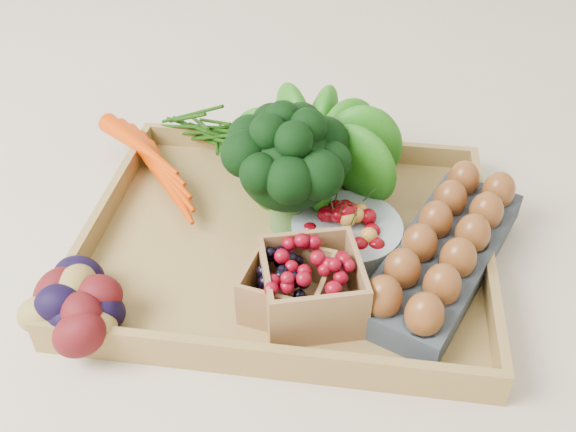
# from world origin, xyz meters

# --- Properties ---
(ground) EXTENTS (4.00, 4.00, 0.00)m
(ground) POSITION_xyz_m (0.00, 0.00, 0.00)
(ground) COLOR beige
(ground) RESTS_ON ground
(tray) EXTENTS (0.55, 0.45, 0.01)m
(tray) POSITION_xyz_m (0.00, 0.00, 0.01)
(tray) COLOR #9D7D42
(tray) RESTS_ON ground
(carrots) EXTENTS (0.22, 0.16, 0.05)m
(carrots) POSITION_xyz_m (-0.22, 0.12, 0.04)
(carrots) COLOR #D13600
(carrots) RESTS_ON tray
(lettuce) EXTENTS (0.17, 0.17, 0.17)m
(lettuce) POSITION_xyz_m (0.02, 0.13, 0.10)
(lettuce) COLOR #0F550D
(lettuce) RESTS_ON tray
(broccoli) EXTENTS (0.17, 0.17, 0.14)m
(broccoli) POSITION_xyz_m (-0.00, 0.03, 0.08)
(broccoli) COLOR black
(broccoli) RESTS_ON tray
(cherry_bowl) EXTENTS (0.15, 0.15, 0.04)m
(cherry_bowl) POSITION_xyz_m (0.08, -0.00, 0.04)
(cherry_bowl) COLOR #8C9EA5
(cherry_bowl) RESTS_ON tray
(egg_carton) EXTENTS (0.24, 0.35, 0.04)m
(egg_carton) POSITION_xyz_m (0.21, -0.03, 0.03)
(egg_carton) COLOR #333940
(egg_carton) RESTS_ON tray
(potatoes) EXTENTS (0.15, 0.15, 0.09)m
(potatoes) POSITION_xyz_m (-0.23, -0.18, 0.06)
(potatoes) COLOR #430A0D
(potatoes) RESTS_ON tray
(punnet_blackberry) EXTENTS (0.12, 0.12, 0.07)m
(punnet_blackberry) POSITION_xyz_m (0.02, -0.12, 0.05)
(punnet_blackberry) COLOR black
(punnet_blackberry) RESTS_ON tray
(punnet_raspberry) EXTENTS (0.15, 0.15, 0.08)m
(punnet_raspberry) POSITION_xyz_m (0.05, -0.12, 0.06)
(punnet_raspberry) COLOR #660410
(punnet_raspberry) RESTS_ON tray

